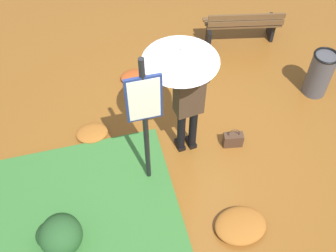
{
  "coord_description": "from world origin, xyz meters",
  "views": [
    {
      "loc": [
        1.18,
        3.56,
        5.17
      ],
      "look_at": [
        0.29,
        0.15,
        0.85
      ],
      "focal_mm": 43.78,
      "sensor_mm": 36.0,
      "label": 1
    }
  ],
  "objects": [
    {
      "name": "trash_bin",
      "position": [
        -2.54,
        -0.64,
        0.42
      ],
      "size": [
        0.42,
        0.42,
        0.83
      ],
      "color": "#4C4C51",
      "rests_on": "ground_plane"
    },
    {
      "name": "ground_plane",
      "position": [
        0.0,
        0.0,
        0.0
      ],
      "size": [
        18.0,
        18.0,
        0.0
      ],
      "primitive_type": "plane",
      "color": "brown"
    },
    {
      "name": "person_with_umbrella",
      "position": [
        0.03,
        -0.03,
        1.55
      ],
      "size": [
        0.96,
        0.96,
        2.04
      ],
      "color": "black",
      "rests_on": "ground_plane"
    },
    {
      "name": "leaf_pile_near_person",
      "position": [
        -0.37,
        1.46,
        0.08
      ],
      "size": [
        0.71,
        0.57,
        0.16
      ],
      "color": "#A86023",
      "rests_on": "ground_plane"
    },
    {
      "name": "handbag",
      "position": [
        -0.76,
        0.1,
        0.13
      ],
      "size": [
        0.32,
        0.19,
        0.37
      ],
      "color": "#4C3323",
      "rests_on": "ground_plane"
    },
    {
      "name": "info_sign_post",
      "position": [
        0.63,
        0.36,
        1.44
      ],
      "size": [
        0.44,
        0.07,
        2.3
      ],
      "color": "black",
      "rests_on": "ground_plane"
    },
    {
      "name": "leaf_pile_far_path",
      "position": [
        0.43,
        -1.73,
        0.05
      ],
      "size": [
        0.48,
        0.38,
        0.1
      ],
      "color": "#B74C1E",
      "rests_on": "ground_plane"
    },
    {
      "name": "shrub_cluster",
      "position": [
        1.98,
        1.06,
        0.23
      ],
      "size": [
        0.61,
        0.55,
        0.5
      ],
      "color": "#285628",
      "rests_on": "ground_plane"
    },
    {
      "name": "leaf_pile_by_bench",
      "position": [
        1.34,
        -0.64,
        0.06
      ],
      "size": [
        0.51,
        0.41,
        0.11
      ],
      "color": "#A86023",
      "rests_on": "ground_plane"
    },
    {
      "name": "park_bench",
      "position": [
        -1.76,
        -2.19,
        0.4
      ],
      "size": [
        1.41,
        0.64,
        0.75
      ],
      "color": "black",
      "rests_on": "ground_plane"
    }
  ]
}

